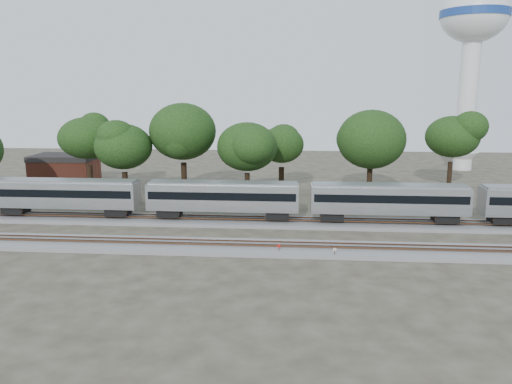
% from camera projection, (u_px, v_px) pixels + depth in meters
% --- Properties ---
extents(ground, '(160.00, 160.00, 0.00)m').
position_uv_depth(ground, '(227.00, 237.00, 53.54)').
color(ground, '#383328').
rests_on(ground, ground).
extents(track_far, '(160.00, 5.00, 0.73)m').
position_uv_depth(track_far, '(234.00, 221.00, 59.36)').
color(track_far, slate).
rests_on(track_far, ground).
extents(track_near, '(160.00, 5.00, 0.73)m').
position_uv_depth(track_near, '(221.00, 247.00, 49.59)').
color(track_near, slate).
rests_on(track_near, ground).
extents(train, '(92.69, 3.20, 4.72)m').
position_uv_depth(train, '(224.00, 196.00, 58.83)').
color(train, silver).
rests_on(train, ground).
extents(switch_stand_red, '(0.33, 0.12, 1.04)m').
position_uv_depth(switch_stand_red, '(279.00, 248.00, 47.72)').
color(switch_stand_red, '#512D19').
rests_on(switch_stand_red, ground).
extents(switch_stand_white, '(0.33, 0.14, 1.08)m').
position_uv_depth(switch_stand_white, '(335.00, 252.00, 46.50)').
color(switch_stand_white, '#512D19').
rests_on(switch_stand_white, ground).
extents(switch_lever, '(0.55, 0.40, 0.30)m').
position_uv_depth(switch_lever, '(290.00, 255.00, 47.36)').
color(switch_lever, '#512D19').
rests_on(switch_lever, ground).
extents(water_tower, '(12.61, 12.61, 34.90)m').
position_uv_depth(water_tower, '(473.00, 35.00, 94.49)').
color(water_tower, silver).
rests_on(water_tower, ground).
extents(brick_building, '(10.39, 7.50, 4.88)m').
position_uv_depth(brick_building, '(65.00, 169.00, 84.48)').
color(brick_building, brown).
rests_on(brick_building, ground).
extents(tree_1, '(8.80, 8.80, 12.41)m').
position_uv_depth(tree_1, '(88.00, 138.00, 72.85)').
color(tree_1, black).
rests_on(tree_1, ground).
extents(tree_2, '(7.95, 7.95, 11.21)m').
position_uv_depth(tree_2, '(123.00, 147.00, 69.29)').
color(tree_2, black).
rests_on(tree_2, ground).
extents(tree_3, '(9.89, 9.89, 13.95)m').
position_uv_depth(tree_3, '(183.00, 132.00, 71.11)').
color(tree_3, black).
rests_on(tree_3, ground).
extents(tree_4, '(8.07, 8.07, 11.38)m').
position_uv_depth(tree_4, '(247.00, 147.00, 68.00)').
color(tree_4, black).
rests_on(tree_4, ground).
extents(tree_5, '(7.59, 7.59, 10.69)m').
position_uv_depth(tree_5, '(282.00, 145.00, 75.18)').
color(tree_5, black).
rests_on(tree_5, ground).
extents(tree_6, '(8.95, 8.95, 12.62)m').
position_uv_depth(tree_6, '(371.00, 139.00, 69.32)').
color(tree_6, black).
rests_on(tree_6, ground).
extents(tree_7, '(8.63, 8.63, 12.17)m').
position_uv_depth(tree_7, '(452.00, 137.00, 76.80)').
color(tree_7, black).
rests_on(tree_7, ground).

